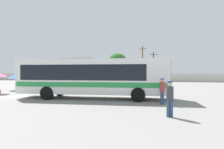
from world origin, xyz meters
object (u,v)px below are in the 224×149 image
Objects in this scene: passenger_waiting_on_apron at (170,97)px; roadside_tree_midleft at (117,61)px; parked_car_leftmost_dark_blue at (64,78)px; parked_car_third_dark_blue at (119,78)px; attendant_by_bus_door at (162,90)px; vendor_umbrella_secondary_blue at (19,76)px; parked_car_second_white at (88,78)px; roadside_tree_left at (65,65)px; utility_pole_far at (143,63)px; utility_pole_near at (153,66)px; coach_bus_white_green at (91,76)px.

roadside_tree_midleft reaches higher than passenger_waiting_on_apron.
parked_car_third_dark_blue reaches higher than parked_car_leftmost_dark_blue.
attendant_by_bus_door is 0.41× the size of parked_car_third_dark_blue.
parked_car_leftmost_dark_blue is (-3.78, 19.71, -0.95)m from vendor_umbrella_secondary_blue.
parked_car_third_dark_blue is at bearing 103.80° from passenger_waiting_on_apron.
parked_car_second_white is 0.74× the size of roadside_tree_left.
utility_pole_far is (-2.74, 37.39, 3.44)m from passenger_waiting_on_apron.
vendor_umbrella_secondary_blue is 30.39m from utility_pole_far.
roadside_tree_midleft is (-6.70, 2.12, 0.77)m from utility_pole_far.
utility_pole_near is (14.20, 7.45, 2.90)m from parked_car_second_white.
coach_bus_white_green is at bearing -83.78° from roadside_tree_midleft.
utility_pole_far reaches higher than vendor_umbrella_secondary_blue.
roadside_tree_left reaches higher than parked_car_second_white.
coach_bus_white_green is 32.86m from utility_pole_near.
coach_bus_white_green is at bearing -60.95° from roadside_tree_left.
utility_pole_near is 0.83× the size of utility_pole_far.
utility_pole_far is at bearing 63.30° from vendor_umbrella_secondary_blue.
utility_pole_near reaches higher than coach_bus_white_green.
parked_car_leftmost_dark_blue is at bearing -157.12° from utility_pole_far.
vendor_umbrella_secondary_blue is at bearing -95.84° from parked_car_second_white.
roadside_tree_midleft reaches higher than utility_pole_near.
vendor_umbrella_secondary_blue is at bearing 147.67° from passenger_waiting_on_apron.
passenger_waiting_on_apron is 42.94m from roadside_tree_left.
coach_bus_white_green is 7.87m from passenger_waiting_on_apron.
vendor_umbrella_secondary_blue reaches higher than passenger_waiting_on_apron.
vendor_umbrella_secondary_blue is 0.33× the size of utility_pole_near.
parked_car_third_dark_blue is at bearing -136.05° from utility_pole_near.
utility_pole_far is (13.60, 27.05, 2.71)m from vendor_umbrella_secondary_blue.
utility_pole_far is at bearing 94.40° from attendant_by_bus_door.
parked_car_second_white reaches higher than parked_car_leftmost_dark_blue.
coach_bus_white_green is at bearing 136.93° from passenger_waiting_on_apron.
parked_car_second_white is 0.61× the size of utility_pole_near.
attendant_by_bus_door is 3.58m from passenger_waiting_on_apron.
parked_car_second_white is at bearing -152.30° from utility_pole_near.
roadside_tree_left reaches higher than attendant_by_bus_door.
coach_bus_white_green is at bearing -70.95° from parked_car_second_white.
parked_car_second_white is (-8.59, 24.87, -1.02)m from coach_bus_white_green.
parked_car_third_dark_blue is at bearing -20.27° from roadside_tree_left.
parked_car_leftmost_dark_blue is 0.51× the size of utility_pole_far.
roadside_tree_midleft reaches higher than parked_car_third_dark_blue.
parked_car_second_white is 10.94m from roadside_tree_left.
vendor_umbrella_secondary_blue is at bearing 154.81° from coach_bus_white_green.
parked_car_leftmost_dark_blue is at bearing -138.47° from roadside_tree_midleft.
passenger_waiting_on_apron reaches higher than parked_car_second_white.
vendor_umbrella_secondary_blue is (-16.34, 10.34, 0.73)m from passenger_waiting_on_apron.
utility_pole_near reaches higher than vendor_umbrella_secondary_blue.
utility_pole_far reaches higher than roadside_tree_midleft.
utility_pole_far is at bearing -17.58° from roadside_tree_midleft.
coach_bus_white_green is 2.85× the size of parked_car_leftmost_dark_blue.
roadside_tree_midleft is (-9.30, 35.94, 4.20)m from attendant_by_bus_door.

